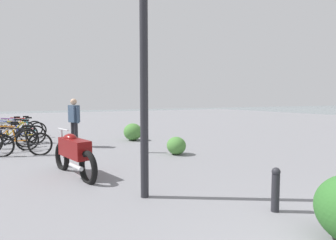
% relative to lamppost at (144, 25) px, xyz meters
% --- Properties ---
extents(lamppost, '(0.98, 0.28, 4.48)m').
position_rel_lamppost_xyz_m(lamppost, '(0.00, 0.00, 0.00)').
color(lamppost, '#232328').
rests_on(lamppost, ground).
extents(motorcycle, '(2.14, 0.63, 1.06)m').
position_rel_lamppost_xyz_m(motorcycle, '(2.00, 0.88, -2.44)').
color(motorcycle, black).
rests_on(motorcycle, ground).
extents(bicycle_black, '(0.46, 1.74, 0.95)m').
position_rel_lamppost_xyz_m(bicycle_black, '(4.93, 1.96, -2.58)').
color(bicycle_black, black).
rests_on(bicycle_black, ground).
extents(bicycle_orange, '(0.28, 1.76, 0.95)m').
position_rel_lamppost_xyz_m(bicycle_orange, '(5.82, 2.30, -2.58)').
color(bicycle_orange, black).
rests_on(bicycle_orange, ground).
extents(bicycle_white, '(0.09, 1.77, 0.95)m').
position_rel_lamppost_xyz_m(bicycle_white, '(6.59, 2.34, -2.58)').
color(bicycle_white, black).
rests_on(bicycle_white, ground).
extents(bicycle_yellow, '(0.37, 1.75, 0.95)m').
position_rel_lamppost_xyz_m(bicycle_yellow, '(7.46, 2.00, -2.58)').
color(bicycle_yellow, black).
rests_on(bicycle_yellow, ground).
extents(bicycle_blue, '(0.40, 1.75, 0.95)m').
position_rel_lamppost_xyz_m(bicycle_blue, '(7.90, 2.26, -2.58)').
color(bicycle_blue, black).
rests_on(bicycle_blue, ground).
extents(bicycle_teal, '(0.26, 1.77, 0.95)m').
position_rel_lamppost_xyz_m(bicycle_teal, '(8.86, 1.88, -2.58)').
color(bicycle_teal, black).
rests_on(bicycle_teal, ground).
extents(bicycle_red, '(0.11, 1.77, 0.95)m').
position_rel_lamppost_xyz_m(bicycle_red, '(9.83, 1.98, -2.58)').
color(bicycle_red, black).
rests_on(bicycle_red, ground).
extents(bicycle_purple, '(0.09, 1.77, 0.95)m').
position_rel_lamppost_xyz_m(bicycle_purple, '(9.61, 2.34, -2.58)').
color(bicycle_purple, black).
rests_on(bicycle_purple, ground).
extents(pedestrian, '(0.59, 0.36, 1.71)m').
position_rel_lamppost_xyz_m(pedestrian, '(5.81, 0.29, -1.95)').
color(pedestrian, black).
rests_on(pedestrian, ground).
extents(bollard_near, '(0.13, 0.13, 0.68)m').
position_rel_lamppost_xyz_m(bollard_near, '(-1.48, -1.52, -2.58)').
color(bollard_near, '#232328').
rests_on(bollard_near, ground).
extents(bollard_mid, '(0.13, 0.13, 0.76)m').
position_rel_lamppost_xyz_m(bollard_mid, '(3.66, -1.56, -2.54)').
color(bollard_mid, '#232328').
rests_on(bollard_mid, ground).
extents(shrub_low, '(0.82, 0.74, 0.70)m').
position_rel_lamppost_xyz_m(shrub_low, '(6.33, -2.09, -2.59)').
color(shrub_low, '#477F38').
rests_on(shrub_low, ground).
extents(shrub_wide, '(0.64, 0.58, 0.54)m').
position_rel_lamppost_xyz_m(shrub_wide, '(2.98, -2.28, -2.67)').
color(shrub_wide, '#477F38').
rests_on(shrub_wide, ground).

